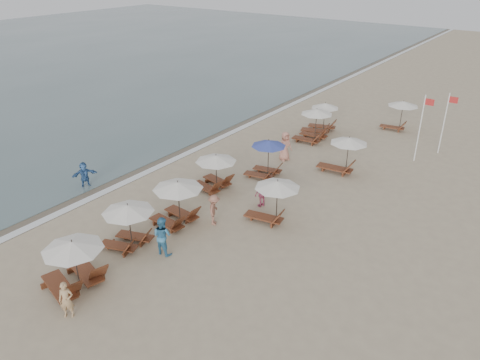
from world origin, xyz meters
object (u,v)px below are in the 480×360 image
Objects in this scene: lounger_station_5 at (313,126)px; inland_station_2 at (399,111)px; beachgoer_near at (66,300)px; lounger_station_1 at (127,223)px; lounger_station_3 at (213,171)px; lounger_station_6 at (321,119)px; lounger_station_4 at (265,158)px; inland_station_0 at (272,197)px; flag_pole_near at (421,125)px; beachgoer_mid_a at (162,236)px; inland_station_1 at (342,153)px; beachgoer_mid_b at (214,210)px; beachgoer_far_a at (262,194)px; waterline_walker at (84,175)px; lounger_station_2 at (176,201)px; beachgoer_far_b at (285,146)px; lounger_station_0 at (72,264)px.

inland_station_2 is (4.09, 5.84, 0.31)m from lounger_station_5.
inland_station_2 reaches higher than beachgoer_near.
lounger_station_3 is (-0.55, 6.74, -0.13)m from lounger_station_1.
lounger_station_4 is at bearing -84.18° from lounger_station_6.
inland_station_0 is at bearing -91.72° from inland_station_2.
inland_station_0 is (3.59, -10.95, 0.23)m from lounger_station_5.
lounger_station_1 is 0.92× the size of inland_station_0.
lounger_station_5 is (-0.51, 6.80, -0.04)m from lounger_station_4.
lounger_station_6 is 0.59× the size of flag_pole_near.
lounger_station_6 is 18.10m from beachgoer_mid_a.
inland_station_1 reaches higher than beachgoer_mid_b.
inland_station_2 is (3.58, 12.64, 0.26)m from lounger_station_4.
lounger_station_4 is 6.06m from beachgoer_mid_b.
lounger_station_1 is 0.57× the size of flag_pole_near.
flag_pole_near is (4.65, 10.74, 1.66)m from beachgoer_far_a.
beachgoer_mid_b is 8.57m from waterline_walker.
waterline_walker is (-11.12, -19.79, -0.72)m from inland_station_2.
lounger_station_5 is 2.04m from lounger_station_6.
lounger_station_6 reaches higher than lounger_station_1.
beachgoer_near is (1.62, -4.36, -0.49)m from lounger_station_1.
beachgoer_near is (1.21, -20.94, -0.41)m from lounger_station_5.
lounger_station_4 is (1.47, 3.04, 0.10)m from lounger_station_3.
lounger_station_1 is 1.67× the size of beachgoer_far_a.
lounger_station_2 is at bearing -111.00° from inland_station_1.
beachgoer_near is 0.78× the size of beachgoer_far_b.
lounger_station_4 is at bearing -130.59° from flag_pole_near.
lounger_station_6 is 5.91m from inland_station_2.
flag_pole_near reaches higher than beachgoer_far_a.
lounger_station_6 is 1.71× the size of beachgoer_far_a.
lounger_station_5 is at bearing 108.15° from inland_station_0.
lounger_station_5 is 1.74× the size of beachgoer_near.
beachgoer_mid_a is at bearing -85.75° from lounger_station_5.
inland_station_0 is 7.78m from beachgoer_far_b.
beachgoer_far_b is (0.16, -3.98, -0.21)m from lounger_station_5.
lounger_station_0 is at bearing -90.14° from lounger_station_5.
waterline_walker reaches higher than beachgoer_near.
lounger_station_6 is at bearing 29.04° from beachgoer_far_b.
lounger_station_1 is at bearing 124.79° from beachgoer_mid_b.
lounger_station_0 is 1.91× the size of beachgoer_near.
flag_pole_near is (5.83, 16.83, 1.50)m from beachgoer_mid_a.
lounger_station_4 is 1.49× the size of beachgoer_mid_b.
lounger_station_0 is at bearing -109.00° from flag_pole_near.
lounger_station_5 reaches higher than lounger_station_3.
lounger_station_1 is at bearing -101.36° from inland_station_2.
lounger_station_5 is at bearing -89.65° from beachgoer_mid_a.
beachgoer_far_a is 11.82m from flag_pole_near.
inland_station_0 is at bearing 54.59° from lounger_station_1.
beachgoer_near is (-2.88, -26.78, -0.72)m from inland_station_2.
lounger_station_3 is 3.82m from beachgoer_mid_b.
inland_station_0 and inland_station_2 have the same top height.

